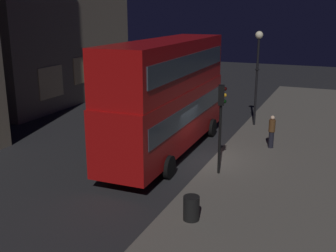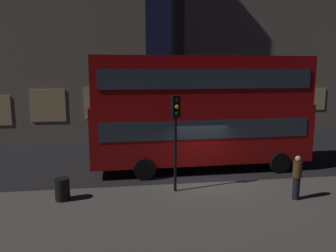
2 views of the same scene
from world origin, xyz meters
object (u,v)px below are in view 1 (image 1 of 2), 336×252
object	(u,v)px
traffic_light_near_kerb	(221,111)
pedestrian	(272,131)
litter_bin	(191,208)
double_decker_bus	(167,92)
traffic_light_far_side	(190,69)
street_lamp	(258,60)

from	to	relation	value
traffic_light_near_kerb	pedestrian	xyz separation A→B (m)	(4.49, -1.51, -1.94)
traffic_light_near_kerb	litter_bin	bearing A→B (deg)	167.80
double_decker_bus	litter_bin	xyz separation A→B (m)	(-6.32, -3.60, -2.63)
litter_bin	traffic_light_far_side	bearing A→B (deg)	20.54
double_decker_bus	pedestrian	world-z (taller)	double_decker_bus
traffic_light_far_side	litter_bin	distance (m)	18.65
traffic_light_near_kerb	litter_bin	distance (m)	5.09
traffic_light_near_kerb	traffic_light_far_side	size ratio (longest dim) A/B	1.01
double_decker_bus	street_lamp	xyz separation A→B (m)	(6.83, -3.05, 1.01)
traffic_light_near_kerb	street_lamp	size ratio (longest dim) A/B	0.68
pedestrian	litter_bin	xyz separation A→B (m)	(-8.96, 1.19, -0.47)
traffic_light_near_kerb	pedestrian	bearing A→B (deg)	-34.81
litter_bin	pedestrian	bearing A→B (deg)	-7.57
double_decker_bus	pedestrian	xyz separation A→B (m)	(2.64, -4.80, -2.16)
traffic_light_near_kerb	litter_bin	size ratio (longest dim) A/B	4.59
double_decker_bus	litter_bin	world-z (taller)	double_decker_bus
street_lamp	pedestrian	xyz separation A→B (m)	(-4.19, -1.75, -3.17)
street_lamp	double_decker_bus	bearing A→B (deg)	155.94
street_lamp	litter_bin	size ratio (longest dim) A/B	6.74
street_lamp	pedestrian	world-z (taller)	street_lamp
traffic_light_far_side	street_lamp	xyz separation A→B (m)	(-4.18, -5.94, 1.37)
double_decker_bus	pedestrian	bearing A→B (deg)	-62.32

